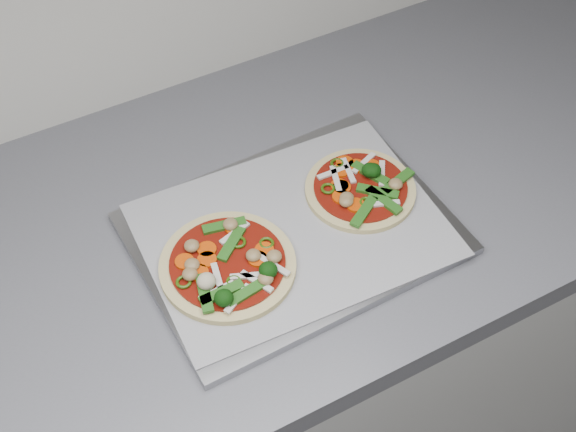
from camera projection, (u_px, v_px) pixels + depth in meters
name	position (u px, v px, depth m)	size (l,w,h in m)	color
base_cabinet	(226.00, 397.00, 1.44)	(3.60, 0.60, 0.86)	beige
countertop	(206.00, 241.00, 1.10)	(3.60, 0.60, 0.04)	slate
baking_tray	(292.00, 233.00, 1.07)	(0.41, 0.30, 0.01)	gray
parchment	(292.00, 230.00, 1.07)	(0.39, 0.28, 0.00)	gray
pizza_left	(228.00, 266.00, 1.02)	(0.18, 0.18, 0.03)	#D7C57E
pizza_right	(361.00, 187.00, 1.11)	(0.18, 0.18, 0.03)	#D7C57E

